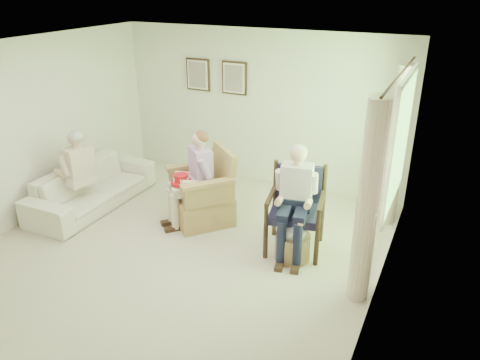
# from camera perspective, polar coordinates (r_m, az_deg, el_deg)

# --- Properties ---
(floor) EXTENTS (5.50, 5.50, 0.00)m
(floor) POSITION_cam_1_polar(r_m,az_deg,el_deg) (6.24, -7.98, -9.11)
(floor) COLOR beige
(floor) RESTS_ON ground
(back_wall) EXTENTS (5.00, 0.04, 2.60)m
(back_wall) POSITION_cam_1_polar(r_m,az_deg,el_deg) (7.95, 2.37, 8.69)
(back_wall) COLOR silver
(back_wall) RESTS_ON ground
(left_wall) EXTENTS (0.04, 5.50, 2.60)m
(left_wall) POSITION_cam_1_polar(r_m,az_deg,el_deg) (7.29, -25.39, 4.99)
(left_wall) COLOR silver
(left_wall) RESTS_ON ground
(right_wall) EXTENTS (0.04, 5.50, 2.60)m
(right_wall) POSITION_cam_1_polar(r_m,az_deg,el_deg) (4.81, 16.97, -2.73)
(right_wall) COLOR silver
(right_wall) RESTS_ON ground
(ceiling) EXTENTS (5.00, 5.50, 0.02)m
(ceiling) POSITION_cam_1_polar(r_m,az_deg,el_deg) (5.31, -9.61, 15.20)
(ceiling) COLOR white
(ceiling) RESTS_ON back_wall
(window) EXTENTS (0.13, 2.50, 1.63)m
(window) POSITION_cam_1_polar(r_m,az_deg,el_deg) (5.82, 18.96, 4.67)
(window) COLOR #2D6B23
(window) RESTS_ON right_wall
(curtain_left) EXTENTS (0.34, 0.34, 2.30)m
(curtain_left) POSITION_cam_1_polar(r_m,az_deg,el_deg) (5.09, 15.32, -2.90)
(curtain_left) COLOR beige
(curtain_left) RESTS_ON ground
(curtain_right) EXTENTS (0.34, 0.34, 2.30)m
(curtain_right) POSITION_cam_1_polar(r_m,az_deg,el_deg) (6.89, 18.52, 3.78)
(curtain_right) COLOR beige
(curtain_right) RESTS_ON ground
(framed_print_left) EXTENTS (0.45, 0.05, 0.55)m
(framed_print_left) POSITION_cam_1_polar(r_m,az_deg,el_deg) (8.31, -5.16, 12.68)
(framed_print_left) COLOR #382114
(framed_print_left) RESTS_ON back_wall
(framed_print_right) EXTENTS (0.45, 0.05, 0.55)m
(framed_print_right) POSITION_cam_1_polar(r_m,az_deg,el_deg) (7.99, -0.71, 12.32)
(framed_print_right) COLOR #382114
(framed_print_right) RESTS_ON back_wall
(wicker_armchair) EXTENTS (0.84, 0.84, 1.08)m
(wicker_armchair) POSITION_cam_1_polar(r_m,az_deg,el_deg) (6.91, -4.59, -2.24)
(wicker_armchair) COLOR tan
(wicker_armchair) RESTS_ON ground
(wood_armchair) EXTENTS (0.71, 0.66, 1.09)m
(wood_armchair) POSITION_cam_1_polar(r_m,az_deg,el_deg) (6.15, 7.08, -3.15)
(wood_armchair) COLOR black
(wood_armchair) RESTS_ON ground
(sofa) EXTENTS (2.18, 0.85, 0.64)m
(sofa) POSITION_cam_1_polar(r_m,az_deg,el_deg) (7.68, -17.56, -0.79)
(sofa) COLOR white
(sofa) RESTS_ON ground
(person_wicker) EXTENTS (0.40, 0.62, 1.37)m
(person_wicker) POSITION_cam_1_polar(r_m,az_deg,el_deg) (6.61, -5.33, 0.88)
(person_wicker) COLOR beige
(person_wicker) RESTS_ON ground
(person_dark) EXTENTS (0.40, 0.62, 1.43)m
(person_dark) POSITION_cam_1_polar(r_m,az_deg,el_deg) (5.89, 6.64, -1.64)
(person_dark) COLOR #171A33
(person_dark) RESTS_ON ground
(person_sofa) EXTENTS (0.42, 0.63, 1.29)m
(person_sofa) POSITION_cam_1_polar(r_m,az_deg,el_deg) (7.34, -19.40, 1.38)
(person_sofa) COLOR beige
(person_sofa) RESTS_ON ground
(red_hat) EXTENTS (0.30, 0.30, 0.14)m
(red_hat) POSITION_cam_1_polar(r_m,az_deg,el_deg) (6.62, -7.19, -0.01)
(red_hat) COLOR red
(red_hat) RESTS_ON person_wicker
(hatbox) EXTENTS (0.47, 0.47, 0.66)m
(hatbox) POSITION_cam_1_polar(r_m,az_deg,el_deg) (6.03, 6.47, -7.41)
(hatbox) COLOR tan
(hatbox) RESTS_ON ground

